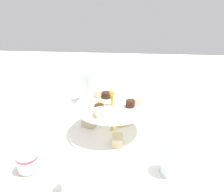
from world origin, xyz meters
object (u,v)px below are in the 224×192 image
Objects in this scene: water_glass_tall_right at (88,87)px; water_glass_mid_back at (173,159)px; butter_knife_right at (20,127)px; teacup_with_saucer at (28,164)px; butter_knife_left at (180,110)px; tiered_serving_stand at (112,120)px; water_glass_short_left at (74,181)px.

water_glass_mid_back is at bearing -145.13° from water_glass_tall_right.
butter_knife_right is at bearing 70.05° from water_glass_mid_back.
teacup_with_saucer reaches higher than butter_knife_left.
tiered_serving_stand reaches higher than butter_knife_right.
butter_knife_left is at bearing 107.37° from butter_knife_right.
teacup_with_saucer is 0.99× the size of water_glass_mid_back.
teacup_with_saucer is (-0.21, 0.21, -0.02)m from tiered_serving_stand.
water_glass_tall_right is 1.47× the size of water_glass_mid_back.
tiered_serving_stand is 3.26× the size of water_glass_mid_back.
water_glass_tall_right is (0.25, 0.13, 0.02)m from tiered_serving_stand.
water_glass_mid_back is at bearing -136.12° from tiered_serving_stand.
teacup_with_saucer is (0.06, 0.14, -0.01)m from water_glass_short_left.
water_glass_mid_back reaches higher than butter_knife_right.
tiered_serving_stand is 0.34m from butter_knife_left.
teacup_with_saucer is 0.63m from butter_knife_left.
butter_knife_right is (-0.20, 0.60, 0.00)m from butter_knife_left.
tiered_serving_stand is 1.75× the size of butter_knife_left.
butter_knife_left is 0.64m from butter_knife_right.
water_glass_mid_back is at bearing -85.72° from teacup_with_saucer.
butter_knife_left is (0.48, -0.34, -0.03)m from water_glass_short_left.
water_glass_tall_right is 0.78× the size of butter_knife_left.
water_glass_tall_right is 0.33m from butter_knife_right.
tiered_serving_stand reaches higher than water_glass_short_left.
water_glass_tall_right reaches higher than water_glass_short_left.
tiered_serving_stand is 0.29m from water_glass_short_left.
water_glass_short_left is 0.42× the size of butter_knife_right.
tiered_serving_stand is 1.75× the size of butter_knife_right.
tiered_serving_stand is at bearing 86.89° from butter_knife_left.
butter_knife_left is 1.87× the size of water_glass_mid_back.
butter_knife_right is (0.28, 0.27, -0.03)m from water_glass_short_left.
teacup_with_saucer is at bearing 135.63° from tiered_serving_stand.
water_glass_short_left is at bearing 105.29° from butter_knife_left.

